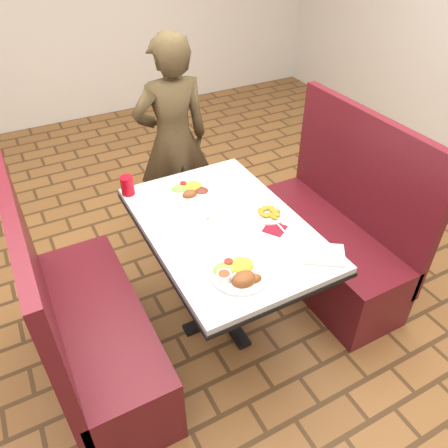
{
  "coord_description": "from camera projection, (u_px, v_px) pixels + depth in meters",
  "views": [
    {
      "loc": [
        -0.88,
        -1.64,
        2.18
      ],
      "look_at": [
        0.0,
        0.0,
        0.75
      ],
      "focal_mm": 35.0,
      "sensor_mm": 36.0,
      "label": 1
    }
  ],
  "objects": [
    {
      "name": "red_tumbler",
      "position": [
        127.0,
        185.0,
        2.54
      ],
      "size": [
        0.08,
        0.08,
        0.11
      ],
      "primitive_type": "cylinder",
      "color": "red",
      "rests_on": "dining_table"
    },
    {
      "name": "dining_table",
      "position": [
        224.0,
        238.0,
        2.4
      ],
      "size": [
        0.81,
        1.21,
        0.75
      ],
      "color": "silver",
      "rests_on": "ground"
    },
    {
      "name": "paper_napkin",
      "position": [
        323.0,
        254.0,
        2.14
      ],
      "size": [
        0.27,
        0.25,
        0.01
      ],
      "primitive_type": "cube",
      "rotation": [
        0.0,
        0.0,
        -0.61
      ],
      "color": "white",
      "rests_on": "dining_table"
    },
    {
      "name": "far_dinner_plate",
      "position": [
        191.0,
        189.0,
        2.58
      ],
      "size": [
        0.26,
        0.26,
        0.07
      ],
      "rotation": [
        0.0,
        0.0,
        0.3
      ],
      "color": "white",
      "rests_on": "dining_table"
    },
    {
      "name": "spoon_utensil",
      "position": [
        284.0,
        231.0,
        2.29
      ],
      "size": [
        0.02,
        0.13,
        0.0
      ],
      "primitive_type": "cube",
      "rotation": [
        0.0,
        0.0,
        -0.07
      ],
      "color": "silver",
      "rests_on": "dining_table"
    },
    {
      "name": "diner_person",
      "position": [
        173.0,
        141.0,
        3.11
      ],
      "size": [
        0.56,
        0.38,
        1.5
      ],
      "primitive_type": "imported",
      "rotation": [
        0.0,
        0.0,
        3.1
      ],
      "color": "brown",
      "rests_on": "ground"
    },
    {
      "name": "fork_utensil",
      "position": [
        245.0,
        271.0,
        2.05
      ],
      "size": [
        0.02,
        0.14,
        0.0
      ],
      "primitive_type": "cube",
      "rotation": [
        0.0,
        0.0,
        -0.09
      ],
      "color": "#BABABF",
      "rests_on": "dining_table"
    },
    {
      "name": "maroon_napkin",
      "position": [
        275.0,
        229.0,
        2.31
      ],
      "size": [
        0.15,
        0.15,
        0.0
      ],
      "primitive_type": "cube",
      "rotation": [
        0.0,
        0.0,
        0.59
      ],
      "color": "maroon",
      "rests_on": "dining_table"
    },
    {
      "name": "booth_bench_right",
      "position": [
        330.0,
        240.0,
        2.9
      ],
      "size": [
        0.47,
        1.2,
        1.17
      ],
      "color": "maroon",
      "rests_on": "ground"
    },
    {
      "name": "lettuce_shreds",
      "position": [
        225.0,
        216.0,
        2.4
      ],
      "size": [
        0.28,
        0.32,
        0.0
      ],
      "primitive_type": null,
      "color": "#92B94A",
      "rests_on": "dining_table"
    },
    {
      "name": "knife_utensil",
      "position": [
        240.0,
        270.0,
        2.05
      ],
      "size": [
        0.04,
        0.19,
        0.0
      ],
      "primitive_type": "cube",
      "rotation": [
        0.0,
        0.0,
        0.14
      ],
      "color": "silver",
      "rests_on": "dining_table"
    },
    {
      "name": "near_dinner_plate",
      "position": [
        239.0,
        271.0,
        2.01
      ],
      "size": [
        0.28,
        0.28,
        0.09
      ],
      "rotation": [
        0.0,
        0.0,
        -0.41
      ],
      "color": "white",
      "rests_on": "dining_table"
    },
    {
      "name": "booth_bench_left",
      "position": [
        91.0,
        330.0,
        2.3
      ],
      "size": [
        0.47,
        1.2,
        1.17
      ],
      "color": "maroon",
      "rests_on": "ground"
    },
    {
      "name": "plantain_plate",
      "position": [
        269.0,
        213.0,
        2.4
      ],
      "size": [
        0.2,
        0.2,
        0.03
      ],
      "rotation": [
        0.0,
        0.0,
        -0.21
      ],
      "color": "white",
      "rests_on": "dining_table"
    }
  ]
}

